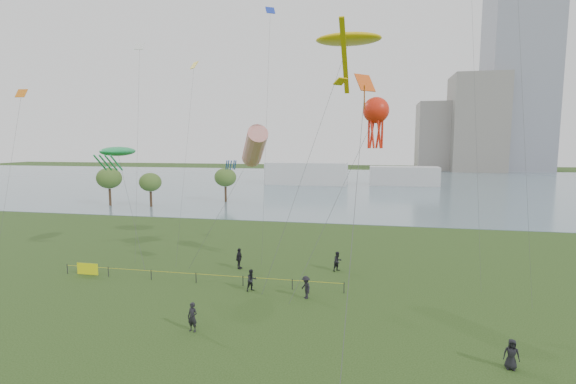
# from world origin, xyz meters

# --- Properties ---
(ground_plane) EXTENTS (400.00, 400.00, 0.00)m
(ground_plane) POSITION_xyz_m (0.00, 0.00, 0.00)
(ground_plane) COLOR #1D3510
(lake) EXTENTS (400.00, 120.00, 0.08)m
(lake) POSITION_xyz_m (0.00, 100.00, 0.02)
(lake) COLOR slate
(lake) RESTS_ON ground_plane
(tower) EXTENTS (24.00, 24.00, 120.00)m
(tower) POSITION_xyz_m (62.00, 168.00, 60.00)
(tower) COLOR gray
(tower) RESTS_ON ground_plane
(building_mid) EXTENTS (20.00, 20.00, 38.00)m
(building_mid) POSITION_xyz_m (46.00, 162.00, 19.00)
(building_mid) COLOR slate
(building_mid) RESTS_ON ground_plane
(building_low) EXTENTS (16.00, 18.00, 28.00)m
(building_low) POSITION_xyz_m (32.00, 168.00, 14.00)
(building_low) COLOR gray
(building_low) RESTS_ON ground_plane
(pavilion_left) EXTENTS (22.00, 8.00, 6.00)m
(pavilion_left) POSITION_xyz_m (-12.00, 95.00, 3.00)
(pavilion_left) COLOR silver
(pavilion_left) RESTS_ON ground_plane
(pavilion_right) EXTENTS (18.00, 7.00, 5.00)m
(pavilion_right) POSITION_xyz_m (14.00, 98.00, 2.50)
(pavilion_right) COLOR silver
(pavilion_right) RESTS_ON ground_plane
(trees) EXTENTS (23.15, 13.13, 6.91)m
(trees) POSITION_xyz_m (-32.32, 52.08, 4.76)
(trees) COLOR #352518
(trees) RESTS_ON ground_plane
(fence) EXTENTS (24.07, 0.07, 1.05)m
(fence) POSITION_xyz_m (-14.37, 12.92, 0.55)
(fence) COLOR black
(fence) RESTS_ON ground_plane
(spectator_a) EXTENTS (1.04, 1.04, 1.70)m
(spectator_a) POSITION_xyz_m (-3.27, 12.01, 0.85)
(spectator_a) COLOR black
(spectator_a) RESTS_ON ground_plane
(spectator_b) EXTENTS (1.15, 1.24, 1.68)m
(spectator_b) POSITION_xyz_m (1.07, 11.31, 0.84)
(spectator_b) COLOR black
(spectator_b) RESTS_ON ground_plane
(spectator_c) EXTENTS (0.59, 1.16, 1.90)m
(spectator_c) POSITION_xyz_m (-5.99, 17.27, 0.95)
(spectator_c) COLOR black
(spectator_c) RESTS_ON ground_plane
(spectator_d) EXTENTS (0.83, 0.60, 1.56)m
(spectator_d) POSITION_xyz_m (12.73, 3.85, 0.78)
(spectator_d) COLOR black
(spectator_d) RESTS_ON ground_plane
(spectator_f) EXTENTS (0.73, 0.56, 1.79)m
(spectator_f) POSITION_xyz_m (-4.80, 4.62, 0.90)
(spectator_f) COLOR black
(spectator_f) RESTS_ON ground_plane
(spectator_g) EXTENTS (1.08, 1.08, 1.76)m
(spectator_g) POSITION_xyz_m (2.82, 18.37, 0.88)
(spectator_g) COLOR black
(spectator_g) RESTS_ON ground_plane
(kite_stingray) EXTENTS (8.50, 10.16, 20.22)m
(kite_stingray) POSITION_xyz_m (3.48, 17.70, 19.73)
(kite_stingray) COLOR #3F3F42
(kite_windsock) EXTENTS (7.70, 5.08, 12.94)m
(kite_windsock) POSITION_xyz_m (-4.61, 17.80, 11.03)
(kite_windsock) COLOR #3F3F42
(kite_creature) EXTENTS (5.09, 4.81, 11.00)m
(kite_creature) POSITION_xyz_m (-17.89, 17.56, 10.53)
(kite_creature) COLOR #3F3F42
(kite_octopus) EXTENTS (6.77, 6.08, 14.83)m
(kite_octopus) POSITION_xyz_m (5.81, 15.10, 13.73)
(kite_octopus) COLOR #3F3F42
(kite_delta) EXTENTS (1.37, 14.36, 15.67)m
(kite_delta) POSITION_xyz_m (5.04, 8.45, 14.13)
(kite_delta) COLOR #3F3F42
(small_kites) EXTENTS (46.01, 12.22, 10.50)m
(small_kites) POSITION_xyz_m (-1.47, 19.05, 22.03)
(small_kites) COLOR white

